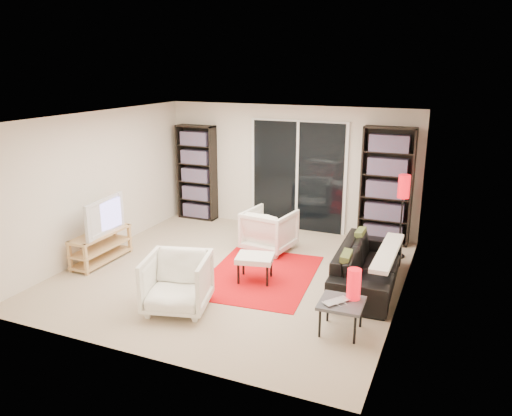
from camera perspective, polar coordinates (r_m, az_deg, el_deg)
The scene contains 20 objects.
floor at distance 7.85m, azimuth -2.56°, elevation -7.39°, with size 5.00×5.00×0.00m, color #B8A78F.
wall_back at distance 9.71m, azimuth 3.75°, elevation 4.60°, with size 5.00×0.02×2.40m, color silver.
wall_front at distance 5.43m, azimuth -14.23°, elevation -5.21°, with size 5.00×0.02×2.40m, color silver.
wall_left at distance 8.81m, azimuth -17.51°, elevation 2.70°, with size 0.02×5.00×2.40m, color silver.
wall_right at distance 6.79m, azimuth 16.70°, elevation -1.08°, with size 0.02×5.00×2.40m, color silver.
ceiling at distance 7.24m, azimuth -2.80°, elevation 10.31°, with size 5.00×5.00×0.02m, color white.
sliding_door at distance 9.64m, azimuth 4.79°, elevation 3.59°, with size 1.92×0.08×2.16m.
bookshelf_left at distance 10.41m, azimuth -6.78°, elevation 4.03°, with size 0.80×0.30×1.95m.
bookshelf_right at distance 9.14m, azimuth 14.68°, elevation 2.42°, with size 0.90×0.30×2.10m.
tv_stand at distance 8.57m, azimuth -17.27°, elevation -4.20°, with size 0.37×1.17×0.50m.
tv at distance 8.39m, azimuth -17.46°, elevation -0.84°, with size 1.01×0.13×0.58m, color black.
rug at distance 7.72m, azimuth 0.51°, elevation -7.75°, with size 1.56×2.12×0.01m, color red.
sofa at distance 7.49m, azimuth 12.64°, elevation -6.48°, with size 2.07×0.81×0.61m, color black.
armchair_back at distance 8.65m, azimuth 1.53°, elevation -2.54°, with size 0.78×0.80×0.73m, color white.
armchair_front at distance 6.67m, azimuth -9.01°, elevation -8.45°, with size 0.81×0.83×0.75m, color white.
ottoman at distance 7.44m, azimuth -0.12°, elevation -5.88°, with size 0.62×0.55×0.40m.
side_table at distance 6.16m, azimuth 9.74°, elevation -10.86°, with size 0.54×0.54×0.40m.
laptop at distance 6.07m, azimuth 9.43°, elevation -10.68°, with size 0.34×0.22×0.03m, color silver.
table_lamp at distance 6.17m, azimuth 11.13°, elevation -8.50°, with size 0.17×0.17×0.38m, color red.
floor_lamp at distance 8.48m, azimuth 16.48°, elevation 1.45°, with size 0.21×0.21×1.41m.
Camera 1 is at (3.15, -6.48, 3.12)m, focal length 35.00 mm.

